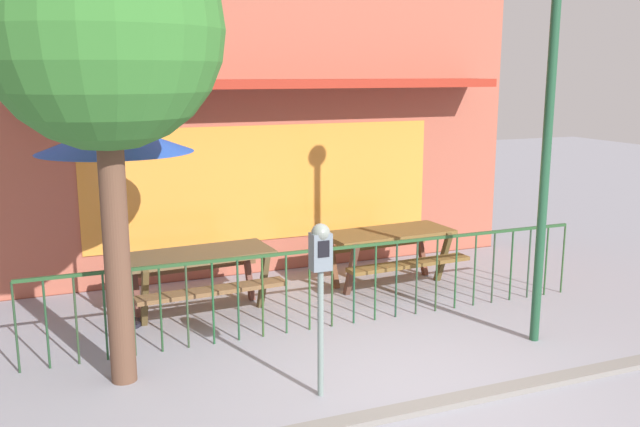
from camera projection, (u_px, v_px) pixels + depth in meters
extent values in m
plane|color=gray|center=(407.00, 391.00, 6.47)|extent=(40.00, 40.00, 0.00)
cube|color=brown|center=(263.00, 267.00, 10.58)|extent=(8.09, 0.54, 0.01)
cube|color=#A65441|center=(260.00, 90.00, 10.03)|extent=(8.09, 0.50, 5.39)
cube|color=orange|center=(267.00, 183.00, 10.07)|extent=(5.26, 0.02, 1.70)
cube|color=maroon|center=(273.00, 84.00, 9.45)|extent=(6.88, 0.75, 0.12)
cube|color=#234825|center=(332.00, 249.00, 7.91)|extent=(6.80, 0.04, 0.04)
cylinder|color=#213D24|center=(16.00, 328.00, 6.76)|extent=(0.02, 0.02, 0.95)
cylinder|color=#1E3F25|center=(46.00, 324.00, 6.86)|extent=(0.02, 0.02, 0.95)
cylinder|color=#283D25|center=(76.00, 320.00, 6.97)|extent=(0.02, 0.02, 0.95)
cylinder|color=#20492A|center=(105.00, 317.00, 7.07)|extent=(0.02, 0.02, 0.95)
cylinder|color=#284227|center=(133.00, 313.00, 7.18)|extent=(0.02, 0.02, 0.95)
cylinder|color=#1F4022|center=(161.00, 310.00, 7.28)|extent=(0.02, 0.02, 0.95)
cylinder|color=#2C4028|center=(187.00, 306.00, 7.38)|extent=(0.02, 0.02, 0.95)
cylinder|color=#1A4926|center=(213.00, 303.00, 7.49)|extent=(0.02, 0.02, 0.95)
cylinder|color=#1F452A|center=(238.00, 300.00, 7.59)|extent=(0.02, 0.02, 0.95)
cylinder|color=#2A4920|center=(263.00, 297.00, 7.70)|extent=(0.02, 0.02, 0.95)
cylinder|color=#284F2E|center=(286.00, 294.00, 7.80)|extent=(0.02, 0.02, 0.95)
cylinder|color=#254F23|center=(309.00, 291.00, 7.91)|extent=(0.02, 0.02, 0.95)
cylinder|color=#2A4626|center=(332.00, 288.00, 8.01)|extent=(0.02, 0.02, 0.95)
cylinder|color=#1A452C|center=(354.00, 285.00, 8.11)|extent=(0.02, 0.02, 0.95)
cylinder|color=#22502C|center=(375.00, 282.00, 8.22)|extent=(0.02, 0.02, 0.95)
cylinder|color=#1C3E29|center=(396.00, 280.00, 8.32)|extent=(0.02, 0.02, 0.95)
cylinder|color=#263F2A|center=(417.00, 277.00, 8.43)|extent=(0.02, 0.02, 0.95)
cylinder|color=#274223|center=(436.00, 275.00, 8.53)|extent=(0.02, 0.02, 0.95)
cylinder|color=#204E28|center=(456.00, 272.00, 8.63)|extent=(0.02, 0.02, 0.95)
cylinder|color=#284C2D|center=(475.00, 270.00, 8.74)|extent=(0.02, 0.02, 0.95)
cylinder|color=#2D412E|center=(493.00, 268.00, 8.84)|extent=(0.02, 0.02, 0.95)
cylinder|color=#1D4522|center=(511.00, 265.00, 8.95)|extent=(0.02, 0.02, 0.95)
cylinder|color=#2D4532|center=(529.00, 263.00, 9.05)|extent=(0.02, 0.02, 0.95)
cylinder|color=#244A24|center=(546.00, 261.00, 9.16)|extent=(0.02, 0.02, 0.95)
cylinder|color=#2B4E26|center=(563.00, 259.00, 9.26)|extent=(0.02, 0.02, 0.95)
cube|color=brown|center=(199.00, 255.00, 8.45)|extent=(1.85, 0.87, 0.07)
cube|color=brown|center=(213.00, 291.00, 8.02)|extent=(1.81, 0.38, 0.05)
cube|color=brown|center=(188.00, 267.00, 8.99)|extent=(1.81, 0.38, 0.05)
cube|color=brown|center=(145.00, 298.00, 7.96)|extent=(0.09, 0.35, 0.78)
cube|color=brown|center=(135.00, 285.00, 8.46)|extent=(0.09, 0.35, 0.78)
cube|color=brown|center=(263.00, 282.00, 8.59)|extent=(0.09, 0.35, 0.78)
cube|color=brown|center=(248.00, 270.00, 9.08)|extent=(0.09, 0.35, 0.78)
cube|color=brown|center=(389.00, 233.00, 9.57)|extent=(1.84, 0.87, 0.07)
cube|color=brown|center=(410.00, 264.00, 9.14)|extent=(1.81, 0.37, 0.05)
cube|color=brown|center=(369.00, 245.00, 10.12)|extent=(1.81, 0.37, 0.05)
cube|color=brown|center=(351.00, 270.00, 9.08)|extent=(0.09, 0.35, 0.78)
cube|color=brown|center=(332.00, 260.00, 9.58)|extent=(0.09, 0.35, 0.78)
cube|color=brown|center=(443.00, 258.00, 9.71)|extent=(0.09, 0.35, 0.78)
cube|color=brown|center=(421.00, 249.00, 10.20)|extent=(0.09, 0.35, 0.78)
cylinder|color=black|center=(126.00, 324.00, 8.12)|extent=(0.36, 0.36, 0.05)
cylinder|color=beige|center=(121.00, 230.00, 7.89)|extent=(0.04, 0.04, 2.34)
cone|color=blue|center=(115.00, 138.00, 7.67)|extent=(1.74, 1.74, 0.33)
cylinder|color=slate|center=(321.00, 334.00, 6.26)|extent=(0.06, 0.06, 1.21)
cube|color=slate|center=(321.00, 252.00, 6.10)|extent=(0.18, 0.14, 0.34)
sphere|color=slate|center=(321.00, 233.00, 6.07)|extent=(0.17, 0.17, 0.17)
cube|color=black|center=(324.00, 249.00, 6.02)|extent=(0.11, 0.01, 0.15)
cylinder|color=brown|center=(116.00, 245.00, 6.41)|extent=(0.24, 0.24, 2.73)
sphere|color=#33722D|center=(103.00, 29.00, 6.02)|extent=(2.15, 2.15, 2.15)
cylinder|color=#1E4A2F|center=(546.00, 164.00, 7.30)|extent=(0.10, 0.10, 3.98)
cube|color=gray|center=(428.00, 409.00, 6.12)|extent=(11.33, 0.20, 0.11)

